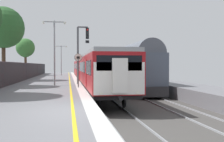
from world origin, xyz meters
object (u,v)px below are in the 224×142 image
platform_lamp_mid (54,47)px  platform_lamp_far (61,58)px  commuter_train_at_platform (89,69)px  background_tree_right (25,49)px  background_tree_centre (3,29)px  signal_gantry (81,48)px  freight_train_adjacent_track (107,66)px  speed_limit_sign (78,66)px

platform_lamp_mid → platform_lamp_far: bearing=90.0°
platform_lamp_mid → commuter_train_at_platform: bearing=71.6°
platform_lamp_far → background_tree_right: bearing=166.1°
platform_lamp_mid → background_tree_right: size_ratio=0.87×
platform_lamp_mid → background_tree_centre: (-6.12, 9.09, 2.62)m
signal_gantry → platform_lamp_far: bearing=95.9°
commuter_train_at_platform → freight_train_adjacent_track: 12.23m
platform_lamp_far → commuter_train_at_platform: bearing=-72.4°
speed_limit_sign → background_tree_centre: bearing=124.9°
commuter_train_at_platform → signal_gantry: bearing=-98.3°
speed_limit_sign → platform_lamp_mid: (-1.91, 2.42, 1.58)m
freight_train_adjacent_track → background_tree_right: background_tree_right is taller
freight_train_adjacent_track → platform_lamp_far: bearing=177.8°
signal_gantry → background_tree_centre: bearing=136.4°
signal_gantry → platform_lamp_mid: platform_lamp_mid is taller
background_tree_right → platform_lamp_mid: bearing=-76.2°
platform_lamp_far → background_tree_right: background_tree_right is taller
commuter_train_at_platform → platform_lamp_far: size_ratio=8.42×
speed_limit_sign → background_tree_right: bearing=106.4°
background_tree_centre → commuter_train_at_platform: bearing=12.5°
commuter_train_at_platform → background_tree_right: (-9.81, 13.34, 3.28)m
background_tree_right → background_tree_centre: bearing=-90.2°
speed_limit_sign → platform_lamp_far: bearing=94.3°
platform_lamp_far → background_tree_centre: size_ratio=0.60×
platform_lamp_mid → background_tree_right: bearing=103.8°
freight_train_adjacent_track → signal_gantry: 22.47m
commuter_train_at_platform → background_tree_centre: (-9.88, -2.19, 4.58)m
freight_train_adjacent_track → signal_gantry: (-5.48, -21.73, 1.59)m
signal_gantry → platform_lamp_mid: (-2.27, -1.10, 0.00)m
signal_gantry → background_tree_centre: background_tree_centre is taller
freight_train_adjacent_track → speed_limit_sign: size_ratio=20.15×
freight_train_adjacent_track → platform_lamp_far: (-7.76, 0.29, 1.36)m
freight_train_adjacent_track → background_tree_centre: bearing=-135.3°
platform_lamp_far → background_tree_centre: (-6.12, -14.03, 2.84)m
speed_limit_sign → platform_lamp_mid: size_ratio=0.47×
commuter_train_at_platform → freight_train_adjacent_track: (4.00, 11.55, 0.38)m
commuter_train_at_platform → background_tree_centre: bearing=-167.5°
background_tree_centre → speed_limit_sign: bearing=-55.1°
background_tree_right → platform_lamp_far: bearing=-13.9°
signal_gantry → commuter_train_at_platform: bearing=81.7°
speed_limit_sign → background_tree_right: background_tree_right is taller
speed_limit_sign → platform_lamp_far: 25.66m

